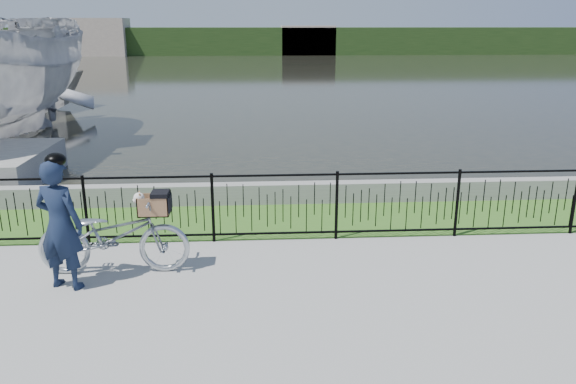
{
  "coord_description": "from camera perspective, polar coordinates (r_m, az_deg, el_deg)",
  "views": [
    {
      "loc": [
        -0.32,
        -6.99,
        3.41
      ],
      "look_at": [
        0.17,
        1.0,
        1.0
      ],
      "focal_mm": 35.0,
      "sensor_mm": 36.0,
      "label": 1
    }
  ],
  "objects": [
    {
      "name": "fence",
      "position": [
        9.05,
        -1.32,
        -1.51
      ],
      "size": [
        14.0,
        0.06,
        1.15
      ],
      "primitive_type": null,
      "color": "black",
      "rests_on": "ground"
    },
    {
      "name": "far_building_right",
      "position": [
        65.82,
        2.03,
        15.15
      ],
      "size": [
        6.0,
        3.0,
        3.2
      ],
      "primitive_type": "cube",
      "color": "#AD9B8B",
      "rests_on": "ground"
    },
    {
      "name": "bicycle_rig",
      "position": [
        8.26,
        -17.21,
        -4.19
      ],
      "size": [
        2.1,
        0.73,
        1.2
      ],
      "color": "#AAB0B6",
      "rests_on": "ground"
    },
    {
      "name": "ground",
      "position": [
        7.78,
        -0.81,
        -9.23
      ],
      "size": [
        120.0,
        120.0,
        0.0
      ],
      "primitive_type": "plane",
      "color": "gray",
      "rests_on": "ground"
    },
    {
      "name": "cyclist",
      "position": [
        7.91,
        -22.19,
        -2.95
      ],
      "size": [
        0.75,
        0.61,
        1.84
      ],
      "color": "#131D35",
      "rests_on": "ground"
    },
    {
      "name": "grass_strip",
      "position": [
        10.18,
        -1.52,
        -2.8
      ],
      "size": [
        60.0,
        2.0,
        0.01
      ],
      "primitive_type": "cube",
      "color": "#38651F",
      "rests_on": "ground"
    },
    {
      "name": "far_treeline",
      "position": [
        67.02,
        -3.39,
        15.07
      ],
      "size": [
        120.0,
        6.0,
        3.0
      ],
      "primitive_type": "cube",
      "color": "#253F18",
      "rests_on": "ground"
    },
    {
      "name": "quay_wall",
      "position": [
        11.07,
        -1.72,
        -0.12
      ],
      "size": [
        60.0,
        0.3,
        0.4
      ],
      "primitive_type": "cube",
      "color": "gray",
      "rests_on": "ground"
    },
    {
      "name": "water",
      "position": [
        40.13,
        -3.14,
        11.84
      ],
      "size": [
        120.0,
        120.0,
        0.0
      ],
      "primitive_type": "plane",
      "color": "black",
      "rests_on": "ground"
    },
    {
      "name": "far_building_left",
      "position": [
        67.36,
        -19.42,
        14.62
      ],
      "size": [
        8.0,
        4.0,
        4.0
      ],
      "primitive_type": "cube",
      "color": "#AD9B8B",
      "rests_on": "ground"
    }
  ]
}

